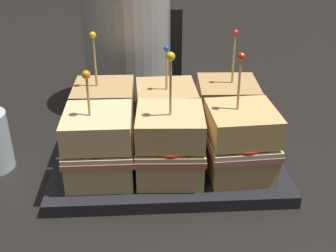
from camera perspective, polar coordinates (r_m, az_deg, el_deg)
ground_plane at (r=0.64m, az=-0.00°, el=-5.41°), size 6.00×6.00×0.00m
serving_platter at (r=0.64m, az=-0.00°, el=-4.74°), size 0.33×0.22×0.02m
sandwich_front_left at (r=0.57m, az=-9.26°, el=-2.69°), size 0.09×0.09×0.16m
sandwich_front_center at (r=0.57m, az=0.15°, el=-2.53°), size 0.10×0.10×0.18m
sandwich_front_right at (r=0.58m, az=9.78°, el=-2.11°), size 0.10×0.10×0.17m
sandwich_back_left at (r=0.65m, az=-8.52°, el=1.47°), size 0.09×0.09×0.18m
sandwich_back_center at (r=0.65m, az=-0.31°, el=1.59°), size 0.10×0.10×0.16m
sandwich_back_right at (r=0.66m, az=7.93°, el=1.93°), size 0.10×0.10×0.18m
kettle_steel at (r=0.82m, az=-5.47°, el=10.68°), size 0.19×0.16×0.25m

